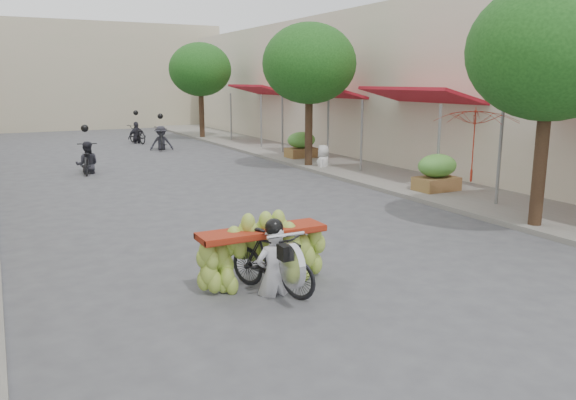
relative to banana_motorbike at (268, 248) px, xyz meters
The scene contains 15 objects.
ground 3.76m from the banana_motorbike, 69.28° to the right, with size 120.00×120.00×0.00m, color #4D4D52.
sidewalk_right 14.23m from the banana_motorbike, 54.26° to the left, with size 4.00×60.00×0.12m, color gray.
shophouse_row_right 17.13m from the banana_motorbike, 38.40° to the left, with size 9.77×40.00×6.00m.
far_building 34.68m from the banana_motorbike, 87.83° to the left, with size 20.00×6.00×7.00m, color #B4AA8E.
street_tree_near 7.41m from the banana_motorbike, ahead, with size 3.40×3.40×5.25m.
street_tree_mid 12.88m from the banana_motorbike, 57.54° to the left, with size 3.40×3.40×5.25m.
street_tree_far 23.73m from the banana_motorbike, 73.43° to the left, with size 3.40×3.40×5.25m.
produce_crate_mid 8.78m from the banana_motorbike, 31.18° to the left, with size 1.20×0.88×1.16m.
produce_crate_far 14.62m from the banana_motorbike, 59.10° to the left, with size 1.20×0.88×1.16m.
banana_motorbike is the anchor object (origin of this frame).
market_umbrella 8.01m from the banana_motorbike, 21.96° to the left, with size 2.40×2.40×1.92m.
pedestrian 12.24m from the banana_motorbike, 54.94° to the left, with size 0.87×0.87×1.57m.
bg_motorbike_a 13.10m from the banana_motorbike, 93.43° to the left, with size 1.04×1.90×1.95m.
bg_motorbike_b 18.86m from the banana_motorbike, 79.83° to the left, with size 1.16×1.94×1.95m.
bg_motorbike_c 22.23m from the banana_motorbike, 82.30° to the left, with size 1.06×1.77×1.95m.
Camera 1 is at (-4.87, -4.03, 3.19)m, focal length 35.00 mm.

